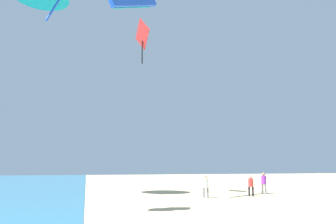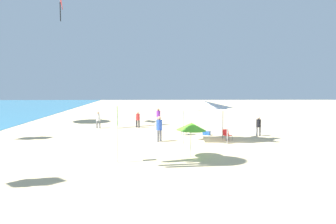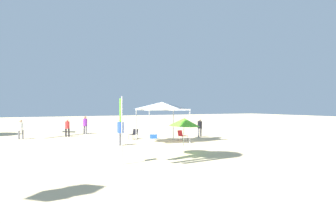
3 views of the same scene
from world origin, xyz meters
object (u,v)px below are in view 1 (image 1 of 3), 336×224
object	(u,v)px
person_watching_sky	(264,181)
kite_diamond_red	(142,36)
person_kite_handler	(206,185)
person_far_stroller	(251,184)

from	to	relation	value
person_watching_sky	kite_diamond_red	distance (m)	15.66
person_kite_handler	kite_diamond_red	world-z (taller)	kite_diamond_red
person_far_stroller	kite_diamond_red	xyz separation A→B (m)	(2.81, 8.03, 12.08)
person_watching_sky	person_far_stroller	distance (m)	2.69
person_kite_handler	kite_diamond_red	size ratio (longest dim) A/B	0.42
person_watching_sky	person_kite_handler	bearing A→B (deg)	87.64
person_kite_handler	kite_diamond_red	xyz separation A→B (m)	(3.29, 4.28, 12.06)
person_watching_sky	person_far_stroller	world-z (taller)	person_watching_sky
person_far_stroller	kite_diamond_red	world-z (taller)	kite_diamond_red
person_kite_handler	person_far_stroller	bearing A→B (deg)	17.53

